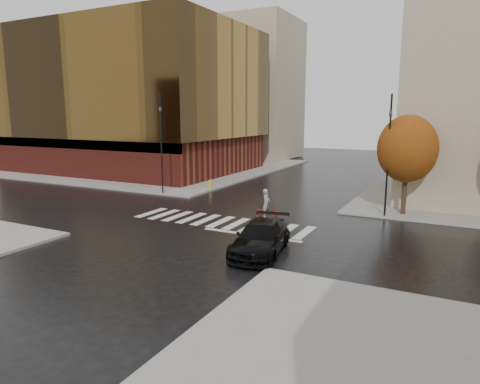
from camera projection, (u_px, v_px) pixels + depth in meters
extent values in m
plane|color=black|center=(217.00, 224.00, 26.46)|extent=(120.00, 120.00, 0.00)
cube|color=gray|center=(157.00, 167.00, 54.24)|extent=(30.00, 30.00, 0.15)
cube|color=silver|center=(221.00, 222.00, 26.90)|extent=(12.00, 3.00, 0.01)
cube|color=maroon|center=(134.00, 152.00, 51.69)|extent=(26.00, 18.00, 4.00)
cube|color=beige|center=(76.00, 144.00, 43.72)|extent=(26.00, 0.40, 1.00)
cube|color=olive|center=(131.00, 84.00, 50.24)|extent=(27.00, 19.00, 12.00)
cube|color=tan|center=(248.00, 90.00, 64.18)|extent=(14.00, 12.00, 20.00)
cylinder|color=#321F16|center=(404.00, 193.00, 28.17)|extent=(0.32, 0.32, 2.80)
ellipsoid|color=#933E0E|center=(407.00, 149.00, 27.64)|extent=(3.80, 3.80, 4.37)
imported|color=black|center=(261.00, 238.00, 20.74)|extent=(3.02, 5.60, 1.54)
imported|color=#9F210E|center=(268.00, 212.00, 27.52)|extent=(1.74, 0.65, 0.91)
imported|color=gray|center=(266.00, 203.00, 27.46)|extent=(0.46, 0.68, 1.84)
cylinder|color=black|center=(161.00, 144.00, 35.20)|extent=(0.12, 0.12, 8.19)
imported|color=black|center=(160.00, 107.00, 34.67)|extent=(0.25, 0.23, 1.02)
cylinder|color=black|center=(388.00, 156.00, 27.21)|extent=(0.12, 0.12, 7.79)
imported|color=black|center=(391.00, 111.00, 26.69)|extent=(0.22, 0.24, 0.97)
cylinder|color=#F8B20E|center=(210.00, 185.00, 38.04)|extent=(0.25, 0.25, 0.64)
sphere|color=#F8B20E|center=(210.00, 181.00, 37.98)|extent=(0.28, 0.28, 0.28)
cylinder|color=#483419|center=(269.00, 230.00, 24.89)|extent=(0.64, 0.64, 0.01)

